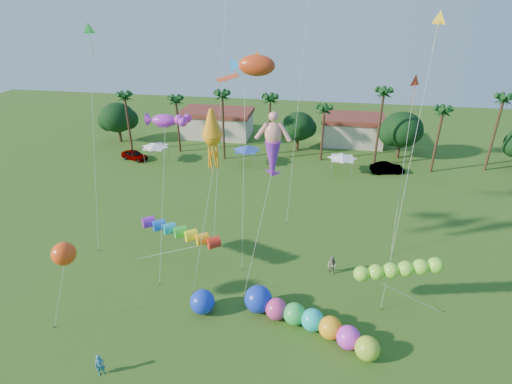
% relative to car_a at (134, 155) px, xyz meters
% --- Properties ---
extents(ground, '(160.00, 160.00, 0.00)m').
position_rel_car_a_xyz_m(ground, '(23.80, -36.28, -0.75)').
color(ground, '#285116').
rests_on(ground, ground).
extents(tree_line, '(69.46, 8.91, 11.00)m').
position_rel_car_a_xyz_m(tree_line, '(27.36, 7.71, 3.53)').
color(tree_line, '#3A2819').
rests_on(tree_line, ground).
extents(buildings_row, '(35.00, 7.00, 4.00)m').
position_rel_car_a_xyz_m(buildings_row, '(20.71, 13.72, 1.25)').
color(buildings_row, beige).
rests_on(buildings_row, ground).
extents(tent_row, '(31.00, 4.00, 0.60)m').
position_rel_car_a_xyz_m(tent_row, '(17.80, 0.05, 2.00)').
color(tent_row, white).
rests_on(tent_row, ground).
extents(car_a, '(4.72, 3.06, 1.49)m').
position_rel_car_a_xyz_m(car_a, '(0.00, 0.00, 0.00)').
color(car_a, '#4C4C54').
rests_on(car_a, ground).
extents(car_b, '(4.94, 2.58, 1.55)m').
position_rel_car_a_xyz_m(car_b, '(38.39, 1.12, 0.03)').
color(car_b, '#4C4C54').
rests_on(car_b, ground).
extents(spectator_a, '(0.73, 0.65, 1.68)m').
position_rel_car_a_xyz_m(spectator_a, '(15.11, -37.66, 0.09)').
color(spectator_a, teal).
rests_on(spectator_a, ground).
extents(spectator_b, '(1.14, 1.11, 1.85)m').
position_rel_car_a_xyz_m(spectator_b, '(30.45, -23.99, 0.18)').
color(spectator_b, gray).
rests_on(spectator_b, ground).
extents(caterpillar_inflatable, '(10.68, 5.80, 2.25)m').
position_rel_car_a_xyz_m(caterpillar_inflatable, '(28.31, -31.13, 0.20)').
color(caterpillar_inflatable, '#D93986').
rests_on(caterpillar_inflatable, ground).
extents(blue_ball, '(2.01, 2.01, 2.01)m').
position_rel_car_a_xyz_m(blue_ball, '(20.18, -30.72, 0.26)').
color(blue_ball, blue).
rests_on(blue_ball, ground).
extents(rainbow_tube, '(9.96, 4.32, 3.77)m').
position_rel_car_a_xyz_m(rainbow_tube, '(17.85, -25.49, 2.49)').
color(rainbow_tube, red).
rests_on(rainbow_tube, ground).
extents(green_worm, '(10.19, 3.60, 3.96)m').
position_rel_car_a_xyz_m(green_worm, '(32.59, -27.84, 2.46)').
color(green_worm, '#8CF737').
rests_on(green_worm, ground).
extents(orange_ball_kite, '(2.30, 2.36, 6.99)m').
position_rel_car_a_xyz_m(orange_ball_kite, '(10.62, -32.97, 5.35)').
color(orange_ball_kite, '#FF4814').
rests_on(orange_ball_kite, ground).
extents(merman_kite, '(3.07, 5.41, 14.51)m').
position_rel_car_a_xyz_m(merman_kite, '(24.80, -24.01, 11.09)').
color(merman_kite, '#E59382').
rests_on(merman_kite, ground).
extents(fish_kite, '(5.13, 7.59, 18.67)m').
position_rel_car_a_xyz_m(fish_kite, '(22.61, -18.95, 16.90)').
color(fish_kite, red).
rests_on(fish_kite, ground).
extents(squid_kite, '(2.29, 5.37, 15.22)m').
position_rel_car_a_xyz_m(squid_kite, '(19.87, -24.46, 12.06)').
color(squid_kite, orange).
rests_on(squid_kite, ground).
extents(lobster_kite, '(4.32, 6.04, 14.53)m').
position_rel_car_a_xyz_m(lobster_kite, '(15.66, -23.83, 13.04)').
color(lobster_kite, '#B128CA').
rests_on(lobster_kite, ground).
extents(delta_kite_red, '(1.22, 4.08, 16.89)m').
position_rel_car_a_xyz_m(delta_kite_red, '(36.53, -16.40, 15.29)').
color(delta_kite_red, red).
rests_on(delta_kite_red, ground).
extents(delta_kite_yellow, '(1.90, 4.84, 22.28)m').
position_rel_car_a_xyz_m(delta_kite_yellow, '(35.79, -23.88, 20.49)').
color(delta_kite_yellow, yellow).
rests_on(delta_kite_yellow, ground).
extents(delta_kite_green, '(1.23, 4.60, 21.06)m').
position_rel_car_a_xyz_m(delta_kite_green, '(7.86, -20.02, 19.33)').
color(delta_kite_green, '#34DF49').
rests_on(delta_kite_green, ground).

